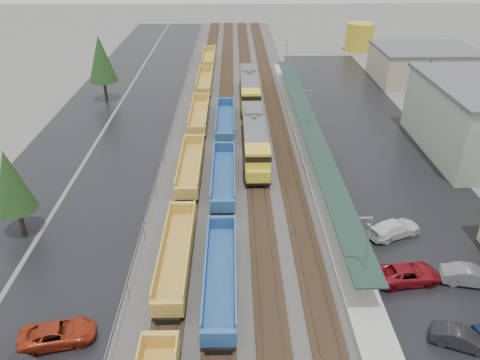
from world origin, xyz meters
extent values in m
cube|color=#302D2B|center=(0.00, 60.00, 0.04)|extent=(20.00, 160.00, 0.08)
cube|color=black|center=(-6.00, 60.00, 0.15)|extent=(2.60, 160.00, 0.15)
cube|color=#473326|center=(-6.72, 60.00, 0.27)|extent=(0.08, 160.00, 0.07)
cube|color=#473326|center=(-5.28, 60.00, 0.27)|extent=(0.08, 160.00, 0.07)
cube|color=black|center=(-2.00, 60.00, 0.15)|extent=(2.60, 160.00, 0.15)
cube|color=#473326|center=(-2.72, 60.00, 0.27)|extent=(0.08, 160.00, 0.07)
cube|color=#473326|center=(-1.28, 60.00, 0.27)|extent=(0.08, 160.00, 0.07)
cube|color=black|center=(2.00, 60.00, 0.15)|extent=(2.60, 160.00, 0.15)
cube|color=#473326|center=(1.28, 60.00, 0.27)|extent=(0.08, 160.00, 0.07)
cube|color=#473326|center=(2.72, 60.00, 0.27)|extent=(0.08, 160.00, 0.07)
cube|color=black|center=(6.00, 60.00, 0.15)|extent=(2.60, 160.00, 0.15)
cube|color=#473326|center=(5.28, 60.00, 0.27)|extent=(0.08, 160.00, 0.07)
cube|color=#473326|center=(6.72, 60.00, 0.27)|extent=(0.08, 160.00, 0.07)
cube|color=black|center=(-15.00, 60.00, 0.01)|extent=(10.00, 160.00, 0.02)
cube|color=black|center=(-25.00, 60.00, 0.01)|extent=(9.00, 160.00, 0.02)
cube|color=black|center=(19.00, 50.00, 0.01)|extent=(16.00, 100.00, 0.02)
cube|color=#9E9B93|center=(9.50, 50.00, 0.35)|extent=(3.00, 80.00, 0.70)
cylinder|color=gray|center=(9.50, 25.00, 1.90)|extent=(0.16, 0.16, 2.40)
cylinder|color=gray|center=(9.50, 40.00, 1.90)|extent=(0.16, 0.16, 2.40)
cylinder|color=gray|center=(9.50, 55.00, 1.90)|extent=(0.16, 0.16, 2.40)
cylinder|color=gray|center=(9.50, 70.00, 1.90)|extent=(0.16, 0.16, 2.40)
cylinder|color=gray|center=(9.50, 85.00, 1.90)|extent=(0.16, 0.16, 2.40)
cube|color=#1B3027|center=(9.50, 50.00, 3.20)|extent=(2.60, 65.00, 0.15)
cylinder|color=gray|center=(9.50, 20.00, 4.00)|extent=(0.12, 0.12, 8.00)
cube|color=gray|center=(9.00, 20.00, 7.90)|extent=(1.00, 0.15, 0.12)
cylinder|color=gray|center=(9.50, 50.00, 4.00)|extent=(0.12, 0.12, 8.00)
cube|color=gray|center=(9.00, 50.00, 7.90)|extent=(1.00, 0.15, 0.12)
cylinder|color=gray|center=(9.50, 80.00, 4.00)|extent=(0.12, 0.12, 8.00)
cube|color=gray|center=(9.00, 80.00, 7.90)|extent=(1.00, 0.15, 0.12)
cylinder|color=gray|center=(-9.50, 20.00, 1.00)|extent=(0.08, 0.08, 2.00)
cylinder|color=gray|center=(-9.50, 28.00, 1.00)|extent=(0.08, 0.08, 2.00)
cylinder|color=gray|center=(-9.50, 36.00, 1.00)|extent=(0.08, 0.08, 2.00)
cylinder|color=gray|center=(-9.50, 44.00, 1.00)|extent=(0.08, 0.08, 2.00)
cylinder|color=gray|center=(-9.50, 52.00, 1.00)|extent=(0.08, 0.08, 2.00)
cylinder|color=gray|center=(-9.50, 60.00, 1.00)|extent=(0.08, 0.08, 2.00)
cylinder|color=gray|center=(-9.50, 68.00, 1.00)|extent=(0.08, 0.08, 2.00)
cylinder|color=gray|center=(-9.50, 76.00, 1.00)|extent=(0.08, 0.08, 2.00)
cylinder|color=gray|center=(-9.50, 84.00, 1.00)|extent=(0.08, 0.08, 2.00)
cylinder|color=gray|center=(-9.50, 92.00, 1.00)|extent=(0.08, 0.08, 2.00)
cylinder|color=gray|center=(-9.50, 100.00, 1.00)|extent=(0.08, 0.08, 2.00)
cylinder|color=gray|center=(-9.50, 108.00, 1.00)|extent=(0.08, 0.08, 2.00)
cylinder|color=gray|center=(-9.50, 116.00, 1.00)|extent=(0.08, 0.08, 2.00)
cylinder|color=gray|center=(-9.50, 124.00, 1.00)|extent=(0.08, 0.08, 2.00)
cylinder|color=gray|center=(-9.50, 132.00, 1.00)|extent=(0.08, 0.08, 2.00)
cube|color=gray|center=(-9.50, 60.00, 2.00)|extent=(0.05, 160.00, 0.05)
cube|color=tan|center=(36.00, 80.00, 3.00)|extent=(18.00, 14.00, 6.00)
cube|color=#59595B|center=(36.00, 80.00, 6.25)|extent=(18.36, 14.28, 0.50)
cylinder|color=#332316|center=(-22.00, 30.00, 1.35)|extent=(0.50, 0.50, 2.70)
cone|color=#153313|center=(-22.00, 30.00, 5.85)|extent=(3.96, 3.96, 6.30)
cylinder|color=#332316|center=(-23.00, 70.00, 1.65)|extent=(0.50, 0.50, 3.30)
cone|color=#153313|center=(-23.00, 70.00, 7.15)|extent=(4.84, 4.84, 7.70)
cylinder|color=#332316|center=(28.00, 58.00, 1.50)|extent=(0.50, 0.50, 3.00)
cone|color=#153313|center=(28.00, 58.00, 6.50)|extent=(4.40, 4.40, 7.00)
cube|color=black|center=(2.00, 47.65, 0.84)|extent=(2.97, 19.78, 0.40)
cube|color=gold|center=(2.00, 48.63, 2.53)|extent=(2.77, 15.83, 2.97)
cube|color=gold|center=(2.00, 39.93, 2.72)|extent=(2.97, 3.17, 3.36)
cube|color=black|center=(2.00, 39.93, 3.71)|extent=(3.02, 3.21, 0.69)
cube|color=gold|center=(2.00, 38.15, 1.73)|extent=(2.77, 0.99, 1.38)
cube|color=#59595B|center=(2.00, 48.63, 4.11)|extent=(2.82, 15.83, 0.35)
cube|color=maroon|center=(0.60, 48.63, 1.34)|extent=(0.04, 15.83, 0.35)
cube|color=maroon|center=(3.40, 48.63, 1.34)|extent=(0.04, 15.83, 0.35)
cube|color=black|center=(2.00, 47.65, 0.45)|extent=(2.18, 5.93, 0.59)
cube|color=black|center=(2.00, 40.72, 0.55)|extent=(2.37, 3.96, 0.49)
cube|color=black|center=(2.00, 54.57, 0.55)|extent=(2.37, 3.96, 0.49)
cylinder|color=#59595B|center=(2.00, 49.62, 4.40)|extent=(0.69, 0.69, 0.49)
cube|color=#59595B|center=(2.00, 52.59, 4.36)|extent=(2.37, 3.96, 0.49)
cube|color=black|center=(2.00, 68.65, 0.84)|extent=(2.97, 19.78, 0.40)
cube|color=gold|center=(2.00, 69.63, 2.53)|extent=(2.77, 15.83, 2.97)
cube|color=gold|center=(2.00, 60.93, 2.72)|extent=(2.97, 3.17, 3.36)
cube|color=black|center=(2.00, 60.93, 3.71)|extent=(3.02, 3.21, 0.69)
cube|color=gold|center=(2.00, 59.15, 1.73)|extent=(2.77, 0.99, 1.38)
cube|color=#59595B|center=(2.00, 69.63, 4.11)|extent=(2.82, 15.83, 0.35)
cube|color=maroon|center=(0.60, 69.63, 1.34)|extent=(0.04, 15.83, 0.35)
cube|color=maroon|center=(3.40, 69.63, 1.34)|extent=(0.04, 15.83, 0.35)
cube|color=black|center=(2.00, 68.65, 0.45)|extent=(2.18, 5.93, 0.59)
cube|color=black|center=(2.00, 61.72, 0.55)|extent=(2.37, 3.96, 0.49)
cube|color=black|center=(2.00, 75.57, 0.55)|extent=(2.37, 3.96, 0.49)
cylinder|color=#59595B|center=(2.00, 70.62, 4.40)|extent=(0.69, 0.69, 0.49)
cube|color=#59595B|center=(2.00, 73.59, 4.36)|extent=(2.37, 3.96, 0.49)
cube|color=gold|center=(-6.00, 14.34, 1.53)|extent=(2.56, 0.49, 1.38)
cube|color=black|center=(-6.00, 13.66, 0.55)|extent=(1.97, 2.17, 0.49)
cube|color=gold|center=(-6.00, 24.52, 0.84)|extent=(2.56, 13.86, 0.25)
cube|color=gold|center=(-7.23, 24.52, 1.73)|extent=(0.15, 13.86, 1.77)
cube|color=gold|center=(-4.77, 24.52, 1.73)|extent=(0.15, 13.86, 1.77)
cube|color=gold|center=(-6.00, 17.40, 1.53)|extent=(2.56, 0.49, 1.38)
cube|color=gold|center=(-6.00, 31.65, 1.53)|extent=(2.56, 0.49, 1.38)
cube|color=black|center=(-6.00, 18.09, 0.55)|extent=(1.97, 2.17, 0.49)
cube|color=black|center=(-6.00, 30.96, 0.55)|extent=(1.97, 2.17, 0.49)
cube|color=gold|center=(-6.00, 41.83, 0.84)|extent=(2.56, 13.86, 0.25)
cube|color=gold|center=(-7.23, 41.83, 1.73)|extent=(0.15, 13.86, 1.77)
cube|color=gold|center=(-4.77, 41.83, 1.73)|extent=(0.15, 13.86, 1.77)
cube|color=gold|center=(-6.00, 34.70, 1.53)|extent=(2.56, 0.49, 1.38)
cube|color=gold|center=(-6.00, 48.96, 1.53)|extent=(2.56, 0.49, 1.38)
cube|color=black|center=(-6.00, 35.39, 0.55)|extent=(1.97, 2.17, 0.49)
cube|color=black|center=(-6.00, 48.27, 0.55)|extent=(1.97, 2.17, 0.49)
cube|color=gold|center=(-6.00, 59.13, 0.84)|extent=(2.56, 13.86, 0.25)
cube|color=gold|center=(-7.23, 59.13, 1.73)|extent=(0.15, 13.86, 1.77)
cube|color=gold|center=(-4.77, 59.13, 1.73)|extent=(0.15, 13.86, 1.77)
cube|color=gold|center=(-6.00, 52.01, 1.53)|extent=(2.56, 0.49, 1.38)
cube|color=gold|center=(-6.00, 66.26, 1.53)|extent=(2.56, 0.49, 1.38)
cube|color=black|center=(-6.00, 52.70, 0.55)|extent=(1.97, 2.17, 0.49)
cube|color=black|center=(-6.00, 65.57, 0.55)|extent=(1.97, 2.17, 0.49)
cube|color=gold|center=(-6.00, 76.44, 0.84)|extent=(2.56, 13.86, 0.25)
cube|color=gold|center=(-7.23, 76.44, 1.73)|extent=(0.15, 13.86, 1.77)
cube|color=gold|center=(-4.77, 76.44, 1.73)|extent=(0.15, 13.86, 1.77)
cube|color=gold|center=(-6.00, 69.31, 1.53)|extent=(2.56, 0.49, 1.38)
cube|color=gold|center=(-6.00, 83.57, 1.53)|extent=(2.56, 0.49, 1.38)
cube|color=black|center=(-6.00, 70.00, 0.55)|extent=(1.97, 2.17, 0.49)
cube|color=black|center=(-6.00, 82.88, 0.55)|extent=(1.97, 2.17, 0.49)
cube|color=gold|center=(-6.00, 93.75, 0.84)|extent=(2.56, 13.86, 0.25)
cube|color=gold|center=(-7.23, 93.75, 1.73)|extent=(0.15, 13.86, 1.77)
cube|color=gold|center=(-4.77, 93.75, 1.73)|extent=(0.15, 13.86, 1.77)
cube|color=gold|center=(-6.00, 86.62, 1.53)|extent=(2.56, 0.49, 1.38)
cube|color=gold|center=(-6.00, 100.87, 1.53)|extent=(2.56, 0.49, 1.38)
cube|color=black|center=(-6.00, 87.31, 0.55)|extent=(1.97, 2.17, 0.49)
cube|color=black|center=(-6.00, 100.18, 0.55)|extent=(1.97, 2.17, 0.49)
cube|color=navy|center=(-2.00, 21.69, 0.85)|extent=(2.59, 14.07, 0.25)
cube|color=navy|center=(-3.24, 21.69, 1.74)|extent=(0.15, 14.07, 1.79)
cube|color=navy|center=(-0.76, 21.69, 1.74)|extent=(0.15, 14.07, 1.79)
cube|color=navy|center=(-2.00, 14.46, 1.54)|extent=(2.59, 0.50, 1.39)
cube|color=navy|center=(-2.00, 28.93, 1.54)|extent=(2.59, 0.50, 1.39)
cube|color=black|center=(-2.00, 15.15, 0.55)|extent=(1.99, 2.19, 0.50)
cube|color=black|center=(-2.00, 28.23, 0.55)|extent=(1.99, 2.19, 0.50)
cube|color=navy|center=(-2.00, 39.24, 0.85)|extent=(2.59, 14.07, 0.25)
cube|color=navy|center=(-3.24, 39.24, 1.74)|extent=(0.15, 14.07, 1.79)
cube|color=navy|center=(-0.76, 39.24, 1.74)|extent=(0.15, 14.07, 1.79)
cube|color=navy|center=(-2.00, 32.01, 1.54)|extent=(2.59, 0.50, 1.39)
cube|color=navy|center=(-2.00, 46.48, 1.54)|extent=(2.59, 0.50, 1.39)
cube|color=black|center=(-2.00, 32.71, 0.55)|extent=(1.99, 2.19, 0.50)
cube|color=black|center=(-2.00, 45.78, 0.55)|extent=(1.99, 2.19, 0.50)
cube|color=navy|center=(-2.00, 56.79, 0.85)|extent=(2.59, 14.07, 0.25)
cube|color=navy|center=(-3.24, 56.79, 1.74)|extent=(0.15, 14.07, 1.79)
cube|color=navy|center=(-0.76, 56.79, 1.74)|extent=(0.15, 14.07, 1.79)
cube|color=navy|center=(-2.00, 49.56, 1.54)|extent=(2.59, 0.50, 1.39)
cube|color=navy|center=(-2.00, 64.03, 1.54)|extent=(2.59, 0.50, 1.39)
cube|color=black|center=(-2.00, 50.26, 0.55)|extent=(1.99, 2.19, 0.50)
cube|color=black|center=(-2.00, 63.33, 0.55)|extent=(1.99, 2.19, 0.50)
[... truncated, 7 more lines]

